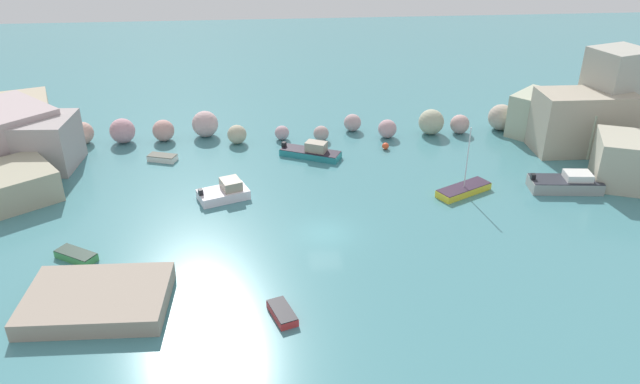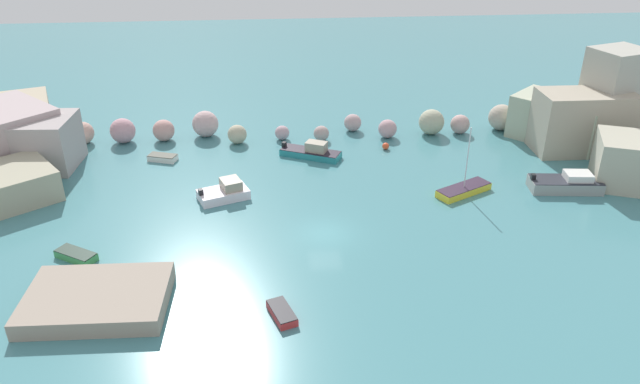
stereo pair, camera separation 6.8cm
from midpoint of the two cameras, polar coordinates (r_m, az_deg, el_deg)
cove_water at (r=46.24m, az=0.57°, el=-3.90°), size 160.00×160.00×0.00m
cliff_headland_right at (r=65.89m, az=25.63°, el=5.93°), size 19.54×21.20×9.65m
rock_breakwater at (r=63.30m, az=-1.77°, el=6.24°), size 46.20×4.58×2.77m
stone_dock at (r=41.00m, az=-20.20°, el=-9.45°), size 8.89×6.44×1.16m
channel_buoy at (r=60.81m, az=6.24°, el=4.32°), size 0.69×0.69×0.69m
moored_boat_0 at (r=38.04m, az=-3.56°, el=-11.29°), size 1.95×2.83×0.55m
moored_boat_1 at (r=46.45m, az=-21.95°, el=-5.55°), size 3.26×2.66×0.59m
moored_boat_2 at (r=59.94m, az=-14.58°, el=3.15°), size 2.92×2.00×0.58m
moored_boat_3 at (r=56.44m, az=22.26°, el=0.75°), size 6.23×2.95×1.67m
moored_boat_4 at (r=51.57m, az=-8.91°, el=0.01°), size 4.65×3.63×1.61m
moored_boat_5 at (r=58.66m, az=-0.75°, el=3.80°), size 6.06×4.16×1.62m
moored_boat_6 at (r=53.29m, az=13.42°, el=0.23°), size 5.26×3.84×6.03m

